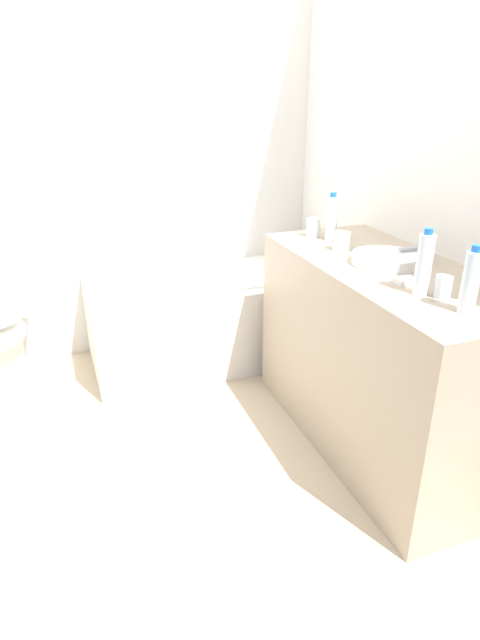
{
  "coord_description": "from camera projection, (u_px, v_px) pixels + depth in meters",
  "views": [
    {
      "loc": [
        -0.3,
        -2.02,
        1.61
      ],
      "look_at": [
        0.5,
        0.14,
        0.58
      ],
      "focal_mm": 29.79,
      "sensor_mm": 36.0,
      "label": 1
    }
  ],
  "objects": [
    {
      "name": "water_bottle_0",
      "position": [
        332.0,
        218.0,
        2.62
      ],
      "size": [
        0.06,
        0.06,
        0.24
      ],
      "color": "silver",
      "rests_on": "vanity_counter"
    },
    {
      "name": "wall_right_mirror",
      "position": [
        437.0,
        178.0,
        2.44
      ],
      "size": [
        0.1,
        2.89,
        2.43
      ],
      "primitive_type": "cube",
      "color": "silver",
      "rests_on": "ground_plane"
    },
    {
      "name": "sink_basin",
      "position": [
        385.0,
        259.0,
        2.3
      ],
      "size": [
        0.29,
        0.29,
        0.05
      ],
      "primitive_type": "cylinder",
      "color": "white",
      "rests_on": "vanity_counter"
    },
    {
      "name": "drinking_glass_0",
      "position": [
        443.0,
        287.0,
        1.93
      ],
      "size": [
        0.06,
        0.06,
        0.08
      ],
      "primitive_type": "cylinder",
      "color": "white",
      "rests_on": "vanity_counter"
    },
    {
      "name": "wall_back_tiled",
      "position": [
        91.0,
        158.0,
        3.1
      ],
      "size": [
        3.13,
        0.1,
        2.43
      ],
      "primitive_type": "cube",
      "color": "silver",
      "rests_on": "ground_plane"
    },
    {
      "name": "soap_dish",
      "position": [
        405.0,
        281.0,
        2.08
      ],
      "size": [
        0.09,
        0.06,
        0.02
      ],
      "primitive_type": "cube",
      "color": "white",
      "rests_on": "vanity_counter"
    },
    {
      "name": "water_bottle_2",
      "position": [
        424.0,
        264.0,
        1.93
      ],
      "size": [
        0.06,
        0.06,
        0.25
      ],
      "color": "silver",
      "rests_on": "vanity_counter"
    },
    {
      "name": "ground_plane",
      "position": [
        150.0,
        460.0,
        2.48
      ],
      "size": [
        3.73,
        3.73,
        0.0
      ],
      "primitive_type": "plane",
      "color": "#C1AD8E"
    },
    {
      "name": "drinking_glass_1",
      "position": [
        341.0,
        241.0,
        2.49
      ],
      "size": [
        0.08,
        0.08,
        0.09
      ],
      "primitive_type": "cylinder",
      "color": "white",
      "rests_on": "vanity_counter"
    },
    {
      "name": "drinking_glass_2",
      "position": [
        313.0,
        228.0,
        2.71
      ],
      "size": [
        0.07,
        0.07,
        0.09
      ],
      "primitive_type": "cylinder",
      "color": "white",
      "rests_on": "vanity_counter"
    },
    {
      "name": "bathtub",
      "position": [
        208.0,
        316.0,
        3.32
      ],
      "size": [
        1.44,
        0.69,
        1.31
      ],
      "color": "white",
      "rests_on": "ground_plane"
    },
    {
      "name": "water_bottle_1",
      "position": [
        471.0,
        282.0,
        1.77
      ],
      "size": [
        0.06,
        0.06,
        0.24
      ],
      "color": "silver",
      "rests_on": "vanity_counter"
    },
    {
      "name": "vanity_counter",
      "position": [
        381.0,
        359.0,
        2.46
      ],
      "size": [
        0.6,
        1.39,
        0.89
      ],
      "primitive_type": "cube",
      "color": "tan",
      "rests_on": "ground_plane"
    },
    {
      "name": "sink_faucet",
      "position": [
        418.0,
        253.0,
        2.35
      ],
      "size": [
        0.13,
        0.15,
        0.07
      ],
      "color": "#B1B1B7",
      "rests_on": "vanity_counter"
    }
  ]
}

